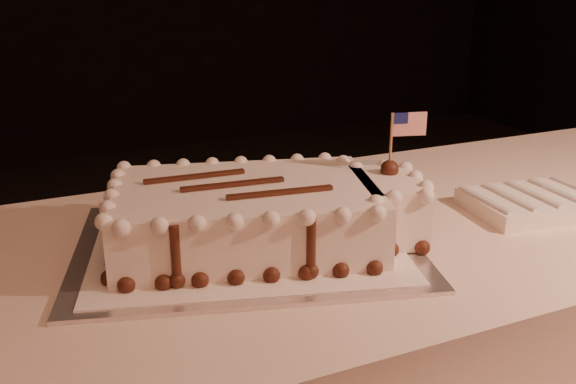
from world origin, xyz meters
name	(u,v)px	position (x,y,z in m)	size (l,w,h in m)	color
banquet_table	(388,378)	(0.00, 0.60, 0.38)	(2.40, 0.80, 0.75)	#FFDDC5
cake_board	(247,246)	(-0.32, 0.59, 0.75)	(0.59, 0.44, 0.01)	silver
doily	(247,243)	(-0.32, 0.59, 0.76)	(0.53, 0.40, 0.00)	white
sheet_cake	(264,213)	(-0.29, 0.58, 0.81)	(0.59, 0.42, 0.22)	white
napkin_stack	(532,203)	(0.27, 0.52, 0.77)	(0.27, 0.21, 0.04)	white
side_plate	(377,172)	(0.11, 0.86, 0.76)	(0.15, 0.15, 0.01)	silver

